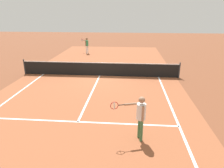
% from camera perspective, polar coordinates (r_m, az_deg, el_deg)
% --- Properties ---
extents(ground_plane, '(60.00, 60.00, 0.00)m').
position_cam_1_polar(ground_plane, '(14.49, -3.45, 2.35)').
color(ground_plane, brown).
extents(court_surface_inbounds, '(10.62, 24.40, 0.00)m').
position_cam_1_polar(court_surface_inbounds, '(14.49, -3.45, 2.35)').
color(court_surface_inbounds, '#9E5433').
rests_on(court_surface_inbounds, ground_plane).
extents(line_sideline_right, '(0.10, 11.89, 0.01)m').
position_cam_1_polar(line_sideline_right, '(9.10, 17.64, -9.69)').
color(line_sideline_right, white).
rests_on(line_sideline_right, ground_plane).
extents(line_service_near, '(8.22, 0.10, 0.01)m').
position_cam_1_polar(line_service_near, '(8.71, -9.51, -10.36)').
color(line_service_near, white).
rests_on(line_service_near, ground_plane).
extents(line_center_service, '(0.10, 6.40, 0.01)m').
position_cam_1_polar(line_center_service, '(11.52, -5.70, -2.41)').
color(line_center_service, white).
rests_on(line_center_service, ground_plane).
extents(net, '(11.03, 0.09, 1.07)m').
position_cam_1_polar(net, '(14.35, -3.49, 4.22)').
color(net, '#33383D').
rests_on(net, ground_plane).
extents(player_near, '(1.21, 0.42, 1.65)m').
position_cam_1_polar(player_near, '(7.12, 7.89, -8.18)').
color(player_near, '#3F7247').
rests_on(player_near, ground_plane).
extents(player_far, '(0.93, 0.94, 1.65)m').
position_cam_1_polar(player_far, '(22.19, -7.08, 11.09)').
color(player_far, white).
rests_on(player_far, ground_plane).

